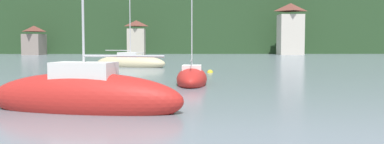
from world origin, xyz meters
TOP-DOWN VIEW (x-y plane):
  - wooded_hillside at (15.89, 150.16)m, footprint 352.00×76.14m
  - shore_building_west at (-29.56, 101.44)m, footprint 3.40×5.23m
  - shore_building_westcentral at (-9.85, 100.56)m, footprint 3.37×3.38m
  - shore_building_central at (19.70, 101.14)m, footprint 4.67×4.60m
  - sailboat_far_3 at (-5.81, 60.32)m, footprint 7.76×4.73m
  - sailboat_mid_4 at (0.06, 42.66)m, footprint 1.97×5.55m
  - sailboat_mid_5 at (-3.91, 32.87)m, footprint 7.62×3.63m
  - mooring_buoy_near at (1.64, 52.23)m, footprint 0.47×0.47m

SIDE VIEW (x-z plane):
  - mooring_buoy_near at x=1.64m, z-range -0.24..0.24m
  - sailboat_mid_4 at x=0.06m, z-range -3.37..4.06m
  - sailboat_far_3 at x=-5.81m, z-range -3.58..4.44m
  - sailboat_mid_5 at x=-3.91m, z-range -4.51..5.51m
  - shore_building_west at x=-29.56m, z-range -0.08..5.49m
  - shore_building_westcentral at x=-9.85m, z-range -0.10..6.47m
  - shore_building_central at x=19.70m, z-range -0.15..9.74m
  - wooded_hillside at x=15.89m, z-range -8.28..20.36m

